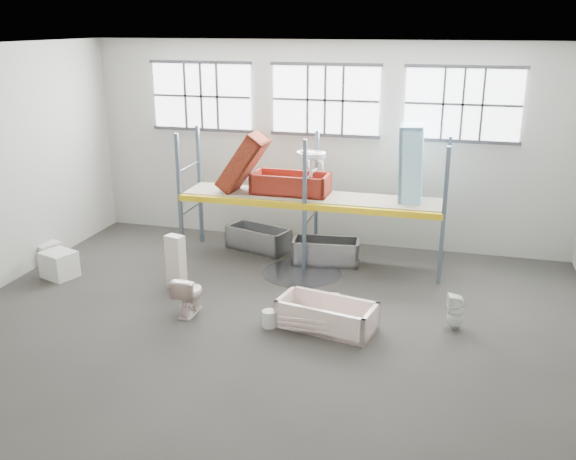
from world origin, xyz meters
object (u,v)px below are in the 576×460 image
(cistern_tall, at_px, (176,262))
(rust_tub_flat, at_px, (291,184))
(carton_near, at_px, (59,264))
(blue_tub_upright, at_px, (411,165))
(bucket, at_px, (269,319))
(bathtub_beige, at_px, (327,315))
(steel_tub_right, at_px, (326,251))
(toilet_white, at_px, (456,311))
(steel_tub_left, at_px, (259,238))
(toilet_beige, at_px, (189,294))

(cistern_tall, xyz_separation_m, rust_tub_flat, (1.87, 2.37, 1.24))
(rust_tub_flat, relative_size, carton_near, 2.59)
(blue_tub_upright, distance_m, bucket, 4.88)
(bathtub_beige, distance_m, steel_tub_right, 3.35)
(toilet_white, distance_m, steel_tub_left, 5.72)
(bathtub_beige, height_order, rust_tub_flat, rust_tub_flat)
(toilet_white, height_order, rust_tub_flat, rust_tub_flat)
(toilet_beige, xyz_separation_m, carton_near, (-3.52, 0.95, -0.10))
(bathtub_beige, height_order, steel_tub_left, steel_tub_left)
(bathtub_beige, height_order, carton_near, carton_near)
(bathtub_beige, relative_size, toilet_white, 2.61)
(carton_near, bearing_deg, toilet_beige, -15.08)
(bathtub_beige, relative_size, bucket, 5.61)
(toilet_white, bearing_deg, bathtub_beige, -86.71)
(bathtub_beige, distance_m, toilet_white, 2.37)
(toilet_beige, distance_m, toilet_white, 5.03)
(blue_tub_upright, bearing_deg, carton_near, -160.02)
(carton_near, bearing_deg, bucket, -11.93)
(blue_tub_upright, height_order, bucket, blue_tub_upright)
(toilet_white, relative_size, rust_tub_flat, 0.38)
(steel_tub_left, bearing_deg, cistern_tall, -109.52)
(cistern_tall, distance_m, rust_tub_flat, 3.26)
(cistern_tall, height_order, steel_tub_right, cistern_tall)
(steel_tub_left, bearing_deg, toilet_white, -33.14)
(steel_tub_right, height_order, bucket, steel_tub_right)
(toilet_white, distance_m, bucket, 3.43)
(steel_tub_right, bearing_deg, blue_tub_upright, 7.96)
(toilet_beige, distance_m, cistern_tall, 1.35)
(toilet_beige, relative_size, steel_tub_right, 0.52)
(steel_tub_right, distance_m, blue_tub_upright, 2.80)
(bucket, bearing_deg, steel_tub_right, 84.67)
(steel_tub_right, relative_size, bucket, 4.86)
(bathtub_beige, bearing_deg, toilet_white, 25.85)
(steel_tub_left, relative_size, blue_tub_upright, 0.88)
(toilet_beige, height_order, toilet_white, toilet_beige)
(steel_tub_right, bearing_deg, steel_tub_left, 165.93)
(steel_tub_left, relative_size, carton_near, 2.25)
(cistern_tall, bearing_deg, carton_near, -161.23)
(blue_tub_upright, bearing_deg, steel_tub_left, 176.92)
(bucket, relative_size, carton_near, 0.46)
(steel_tub_right, xyz_separation_m, carton_near, (-5.51, -2.41, 0.01))
(rust_tub_flat, height_order, bucket, rust_tub_flat)
(toilet_beige, distance_m, steel_tub_left, 3.82)
(steel_tub_left, bearing_deg, bathtub_beige, -56.12)
(steel_tub_right, xyz_separation_m, bucket, (-0.33, -3.51, -0.12))
(toilet_beige, bearing_deg, rust_tub_flat, -107.13)
(steel_tub_left, xyz_separation_m, blue_tub_upright, (3.62, -0.20, 2.11))
(toilet_beige, bearing_deg, bathtub_beige, -177.64)
(rust_tub_flat, distance_m, bucket, 4.01)
(bucket, bearing_deg, toilet_white, 13.97)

